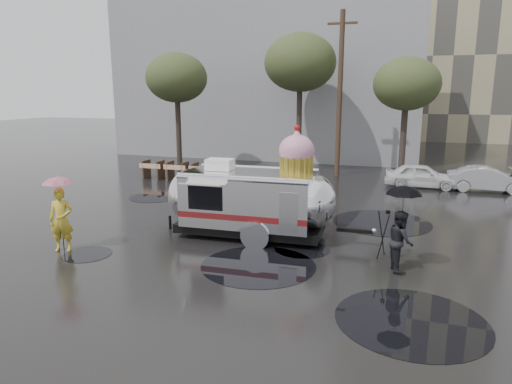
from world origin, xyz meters
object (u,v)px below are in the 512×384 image
(person_left, at_px, (61,220))
(person_right, at_px, (400,241))
(airstream_trailer, at_px, (253,197))
(tripod, at_px, (387,230))

(person_left, distance_m, person_right, 9.78)
(airstream_trailer, height_order, person_right, airstream_trailer)
(airstream_trailer, relative_size, person_left, 3.64)
(person_left, bearing_deg, airstream_trailer, 11.45)
(person_right, height_order, tripod, person_right)
(person_left, height_order, person_right, person_left)
(airstream_trailer, bearing_deg, tripod, -11.67)
(airstream_trailer, xyz_separation_m, person_right, (4.67, -1.55, -0.51))
(person_right, distance_m, tripod, 0.92)
(person_left, bearing_deg, person_right, -11.37)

